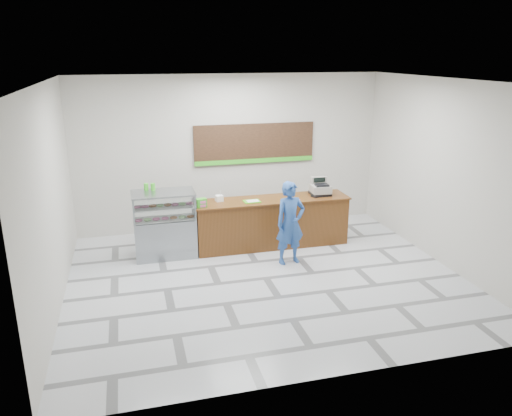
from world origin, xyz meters
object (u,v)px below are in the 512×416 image
object	(u,v)px
sales_counter	(271,222)
customer	(290,223)
serving_tray	(252,201)
cash_register	(320,188)
display_case	(165,224)

from	to	relation	value
sales_counter	customer	distance (m)	1.01
serving_tray	customer	world-z (taller)	customer
serving_tray	customer	size ratio (longest dim) A/B	0.21
sales_counter	cash_register	world-z (taller)	cash_register
sales_counter	customer	size ratio (longest dim) A/B	2.00
sales_counter	serving_tray	distance (m)	0.70
serving_tray	customer	bearing A→B (deg)	-60.52
display_case	serving_tray	world-z (taller)	display_case
display_case	cash_register	xyz separation A→B (m)	(3.31, 0.04, 0.49)
cash_register	customer	world-z (taller)	customer
sales_counter	display_case	size ratio (longest dim) A/B	2.45
cash_register	serving_tray	bearing A→B (deg)	-171.73
cash_register	sales_counter	bearing A→B (deg)	-174.85
display_case	serving_tray	bearing A→B (deg)	-3.25
display_case	customer	size ratio (longest dim) A/B	0.82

